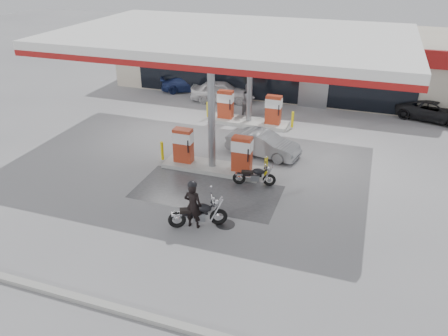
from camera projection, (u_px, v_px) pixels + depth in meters
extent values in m
plane|color=gray|center=(196.00, 190.00, 18.27)|extent=(90.00, 90.00, 0.00)
cube|color=#4C4C4F|center=(207.00, 192.00, 18.13)|extent=(6.00, 3.00, 0.00)
cylinder|color=#38383A|center=(226.00, 224.00, 16.01)|extent=(0.70, 0.70, 0.01)
cube|color=gray|center=(102.00, 305.00, 12.36)|extent=(28.00, 0.25, 0.15)
cube|color=beige|center=(281.00, 57.00, 30.79)|extent=(22.00, 8.00, 4.00)
cube|color=black|center=(267.00, 81.00, 27.68)|extent=(18.00, 0.10, 2.60)
cube|color=maroon|center=(268.00, 48.00, 26.66)|extent=(22.00, 0.25, 1.00)
cube|color=navy|center=(388.00, 56.00, 24.60)|extent=(3.50, 0.12, 0.80)
cube|color=gray|center=(313.00, 90.00, 26.92)|extent=(1.80, 0.14, 2.20)
cube|color=silver|center=(234.00, 38.00, 20.04)|extent=(16.00, 10.00, 0.60)
cube|color=maroon|center=(192.00, 68.00, 15.96)|extent=(16.00, 0.12, 0.24)
cube|color=maroon|center=(261.00, 25.00, 24.28)|extent=(16.00, 0.12, 0.24)
cylinder|color=gray|center=(212.00, 116.00, 18.76)|extent=(0.32, 0.32, 5.00)
cylinder|color=gray|center=(250.00, 79.00, 23.80)|extent=(0.32, 0.32, 5.00)
cube|color=#9E9E99|center=(212.00, 167.00, 19.91)|extent=(4.50, 1.30, 0.18)
cube|color=#9D321A|center=(183.00, 145.00, 19.90)|extent=(0.85, 0.48, 1.60)
cube|color=#9D321A|center=(242.00, 154.00, 19.10)|extent=(0.85, 0.48, 1.60)
cube|color=silver|center=(183.00, 137.00, 19.72)|extent=(0.88, 0.52, 0.50)
cube|color=silver|center=(242.00, 146.00, 18.91)|extent=(0.88, 0.52, 0.50)
cylinder|color=#D1BC0B|center=(162.00, 151.00, 20.42)|extent=(0.14, 0.14, 0.90)
cylinder|color=#D1BC0B|center=(266.00, 167.00, 18.98)|extent=(0.14, 0.14, 0.90)
cube|color=#9E9E99|center=(249.00, 122.00, 24.95)|extent=(4.50, 1.30, 0.18)
cube|color=#9D321A|center=(226.00, 104.00, 24.94)|extent=(0.85, 0.48, 1.60)
cube|color=#9D321A|center=(273.00, 110.00, 24.14)|extent=(0.85, 0.48, 1.60)
cube|color=silver|center=(226.00, 98.00, 24.76)|extent=(0.88, 0.52, 0.50)
cube|color=silver|center=(274.00, 103.00, 23.95)|extent=(0.88, 0.52, 0.50)
cylinder|color=#D1BC0B|center=(208.00, 110.00, 25.46)|extent=(0.14, 0.14, 0.90)
cylinder|color=#D1BC0B|center=(292.00, 120.00, 24.02)|extent=(0.14, 0.14, 0.90)
torus|color=black|center=(219.00, 217.00, 15.88)|extent=(0.66, 0.43, 0.66)
torus|color=black|center=(177.00, 220.00, 15.70)|extent=(0.66, 0.43, 0.66)
cube|color=gray|center=(199.00, 216.00, 15.76)|extent=(0.51, 0.43, 0.33)
cube|color=black|center=(194.00, 214.00, 15.69)|extent=(0.93, 0.54, 0.09)
ellipsoid|color=black|center=(203.00, 208.00, 15.61)|extent=(0.71, 0.59, 0.31)
cube|color=black|center=(188.00, 210.00, 15.58)|extent=(0.66, 0.50, 0.11)
cylinder|color=silver|center=(212.00, 199.00, 15.50)|extent=(0.41, 0.76, 0.04)
sphere|color=silver|center=(216.00, 202.00, 15.58)|extent=(0.20, 0.20, 0.20)
cylinder|color=silver|center=(184.00, 217.00, 15.88)|extent=(0.92, 0.52, 0.09)
imported|color=black|center=(193.00, 205.00, 15.51)|extent=(0.66, 0.45, 1.78)
torus|color=black|center=(269.00, 180.00, 18.45)|extent=(0.57, 0.24, 0.56)
torus|color=black|center=(239.00, 178.00, 18.59)|extent=(0.57, 0.24, 0.56)
cube|color=gray|center=(255.00, 178.00, 18.48)|extent=(0.41, 0.30, 0.28)
cube|color=black|center=(252.00, 175.00, 18.45)|extent=(0.84, 0.27, 0.07)
ellipsoid|color=black|center=(259.00, 172.00, 18.33)|extent=(0.57, 0.40, 0.26)
cube|color=black|center=(248.00, 172.00, 18.40)|extent=(0.55, 0.33, 0.09)
cylinder|color=silver|center=(266.00, 166.00, 18.17)|extent=(0.18, 0.70, 0.03)
sphere|color=silver|center=(268.00, 168.00, 18.21)|extent=(0.17, 0.17, 0.17)
cylinder|color=silver|center=(244.00, 177.00, 18.69)|extent=(0.84, 0.25, 0.07)
imported|color=silver|center=(221.00, 91.00, 28.18)|extent=(4.14, 2.30, 1.33)
imported|color=#5E5F63|center=(249.00, 101.00, 25.46)|extent=(1.05, 1.18, 2.00)
imported|color=gray|center=(263.00, 144.00, 21.01)|extent=(3.72, 1.82, 1.17)
imported|color=navy|center=(188.00, 84.00, 30.15)|extent=(4.04, 2.86, 1.09)
imported|color=black|center=(434.00, 111.00, 25.20)|extent=(4.50, 2.90, 1.15)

